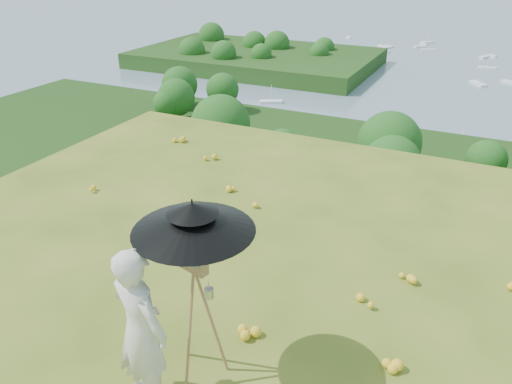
% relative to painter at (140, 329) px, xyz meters
% --- Properties ---
extents(ground, '(14.00, 14.00, 0.00)m').
position_rel_painter_xyz_m(ground, '(0.94, 1.17, -0.92)').
color(ground, '#48611B').
rests_on(ground, ground).
extents(forest_slope, '(140.00, 56.00, 22.00)m').
position_rel_painter_xyz_m(forest_slope, '(0.94, 36.17, -29.92)').
color(forest_slope, black).
rests_on(forest_slope, bay_water).
extents(shoreline_tier, '(170.00, 28.00, 8.00)m').
position_rel_painter_xyz_m(shoreline_tier, '(0.94, 76.17, -36.92)').
color(shoreline_tier, slate).
rests_on(shoreline_tier, bay_water).
extents(bay_water, '(700.00, 700.00, 0.00)m').
position_rel_painter_xyz_m(bay_water, '(0.94, 241.17, -34.92)').
color(bay_water, slate).
rests_on(bay_water, ground).
extents(peninsula, '(90.00, 60.00, 12.00)m').
position_rel_painter_xyz_m(peninsula, '(-74.06, 156.17, -29.92)').
color(peninsula, black).
rests_on(peninsula, bay_water).
extents(slope_trees, '(110.00, 50.00, 6.00)m').
position_rel_painter_xyz_m(slope_trees, '(0.94, 36.17, -15.92)').
color(slope_trees, '#1F5318').
rests_on(slope_trees, forest_slope).
extents(harbor_town, '(110.00, 22.00, 5.00)m').
position_rel_painter_xyz_m(harbor_town, '(0.94, 76.17, -30.42)').
color(harbor_town, silver).
rests_on(harbor_town, shoreline_tier).
extents(moored_boats, '(140.00, 140.00, 0.70)m').
position_rel_painter_xyz_m(moored_boats, '(-11.56, 162.17, -34.57)').
color(moored_boats, white).
rests_on(moored_boats, bay_water).
extents(wildflowers, '(10.00, 10.50, 0.12)m').
position_rel_painter_xyz_m(wildflowers, '(0.94, 1.42, -0.86)').
color(wildflowers, yellow).
rests_on(wildflowers, ground).
extents(painter, '(0.76, 0.59, 1.84)m').
position_rel_painter_xyz_m(painter, '(0.00, 0.00, 0.00)').
color(painter, white).
rests_on(painter, ground).
extents(field_easel, '(0.78, 0.78, 1.69)m').
position_rel_painter_xyz_m(field_easel, '(0.31, 0.53, -0.07)').
color(field_easel, '#9E6742').
rests_on(field_easel, ground).
extents(sun_umbrella, '(1.58, 1.58, 0.75)m').
position_rel_painter_xyz_m(sun_umbrella, '(0.32, 0.56, 0.85)').
color(sun_umbrella, black).
rests_on(sun_umbrella, field_easel).
extents(painter_cap, '(0.25, 0.27, 0.10)m').
position_rel_painter_xyz_m(painter_cap, '(0.00, 0.00, 0.86)').
color(painter_cap, '#CA6E7C').
rests_on(painter_cap, painter).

